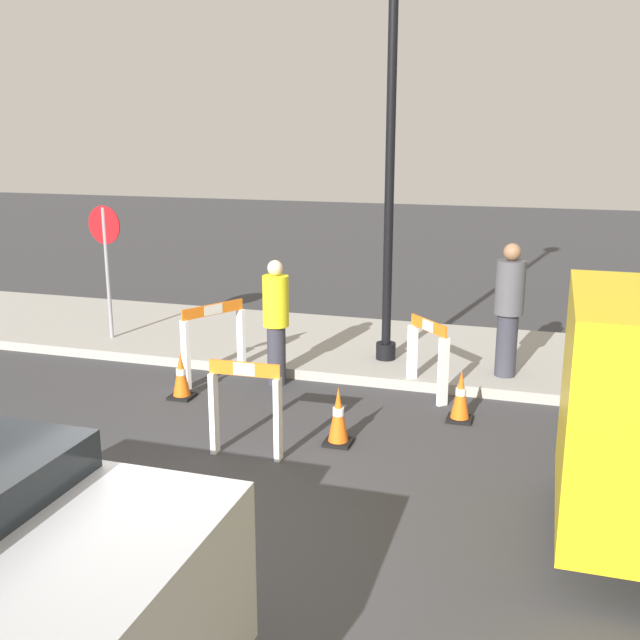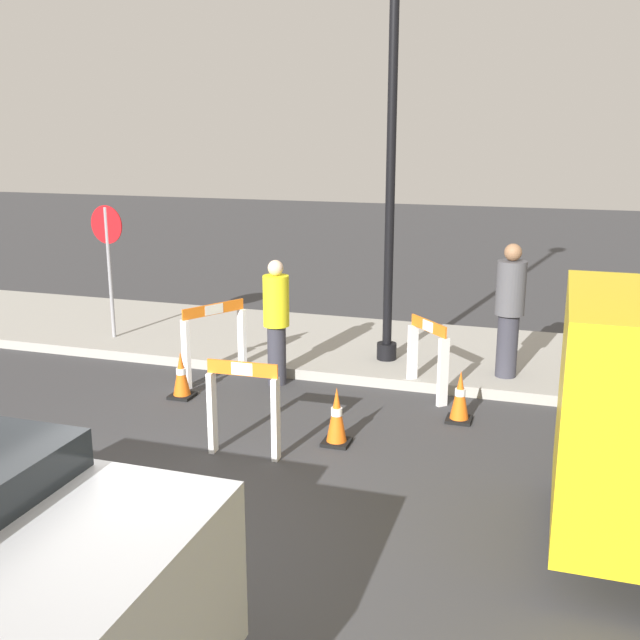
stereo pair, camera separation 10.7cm
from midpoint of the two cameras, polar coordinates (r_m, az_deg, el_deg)
ground_plane at (r=6.69m, az=-12.66°, el=-16.63°), size 60.00×60.00×0.00m
sidewalk_slab at (r=11.86m, az=2.19°, el=-2.00°), size 18.00×3.15×0.14m
streetlamp_post at (r=10.53m, az=5.89°, el=18.37°), size 0.44×0.44×6.35m
stop_sign at (r=12.25m, az=-15.59°, el=5.18°), size 0.60×0.10×2.12m
barricade_0 at (r=9.78m, az=8.50°, el=-2.78°), size 0.62×0.65×1.04m
barricade_1 at (r=10.41m, az=-7.74°, el=-1.39°), size 0.60×0.94×1.09m
barricade_2 at (r=7.99m, az=-5.48°, el=-6.57°), size 0.79×0.16×1.06m
traffic_cone_0 at (r=8.33m, az=1.64°, el=-7.39°), size 0.30×0.30×0.67m
traffic_cone_1 at (r=9.90m, az=-10.23°, el=-4.19°), size 0.30×0.30×0.62m
traffic_cone_2 at (r=9.13m, az=10.95°, el=-5.78°), size 0.30×0.30×0.64m
person_worker at (r=10.10m, az=-3.05°, el=0.11°), size 0.50×0.50×1.73m
person_pedestrian at (r=10.27m, az=14.54°, el=0.99°), size 0.52×0.52×1.82m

